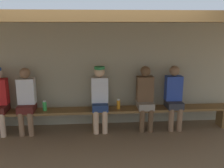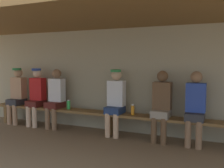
# 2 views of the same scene
# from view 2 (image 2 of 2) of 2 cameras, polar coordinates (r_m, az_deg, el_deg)

# --- Properties ---
(ground_plane) EXTENTS (24.00, 24.00, 0.00)m
(ground_plane) POSITION_cam_2_polar(r_m,az_deg,el_deg) (4.14, -9.80, -16.40)
(ground_plane) COLOR brown
(back_wall) EXTENTS (8.00, 0.20, 2.20)m
(back_wall) POSITION_cam_2_polar(r_m,az_deg,el_deg) (5.64, 1.40, 0.88)
(back_wall) COLOR tan
(back_wall) RESTS_ON ground
(dugout_roof) EXTENTS (8.00, 2.80, 0.12)m
(dugout_roof) POSITION_cam_2_polar(r_m,az_deg,el_deg) (4.52, -5.14, 14.61)
(dugout_roof) COLOR brown
(dugout_roof) RESTS_ON back_wall
(bench) EXTENTS (6.00, 0.36, 0.46)m
(bench) POSITION_cam_2_polar(r_m,az_deg,el_deg) (5.33, -0.49, -7.11)
(bench) COLOR brown
(bench) RESTS_ON ground
(player_in_red) EXTENTS (0.34, 0.42, 1.34)m
(player_in_red) POSITION_cam_2_polar(r_m,az_deg,el_deg) (5.22, 0.75, -3.36)
(player_in_red) COLOR navy
(player_in_red) RESTS_ON ground
(player_in_white) EXTENTS (0.34, 0.42, 1.34)m
(player_in_white) POSITION_cam_2_polar(r_m,az_deg,el_deg) (5.95, -12.39, -2.61)
(player_in_white) COLOR #591E19
(player_in_white) RESTS_ON ground
(player_in_blue) EXTENTS (0.34, 0.42, 1.34)m
(player_in_blue) POSITION_cam_2_polar(r_m,az_deg,el_deg) (4.83, 17.94, -4.48)
(player_in_blue) COLOR #333338
(player_in_blue) RESTS_ON ground
(player_middle) EXTENTS (0.34, 0.42, 1.34)m
(player_middle) POSITION_cam_2_polar(r_m,az_deg,el_deg) (6.68, -20.25, -1.84)
(player_middle) COLOR #333338
(player_middle) RESTS_ON ground
(player_shirtless_tan) EXTENTS (0.34, 0.42, 1.34)m
(player_shirtless_tan) POSITION_cam_2_polar(r_m,az_deg,el_deg) (4.93, 10.87, -4.14)
(player_shirtless_tan) COLOR gray
(player_shirtless_tan) RESTS_ON ground
(player_with_sunglasses) EXTENTS (0.34, 0.42, 1.34)m
(player_with_sunglasses) POSITION_cam_2_polar(r_m,az_deg,el_deg) (6.28, -16.37, -2.14)
(player_with_sunglasses) COLOR #591E19
(player_with_sunglasses) RESTS_ON ground
(water_bottle_blue) EXTENTS (0.08, 0.08, 0.21)m
(water_bottle_blue) POSITION_cam_2_polar(r_m,az_deg,el_deg) (5.77, -9.58, -4.51)
(water_bottle_blue) COLOR green
(water_bottle_blue) RESTS_ON bench
(water_bottle_green) EXTENTS (0.07, 0.07, 0.21)m
(water_bottle_green) POSITION_cam_2_polar(r_m,az_deg,el_deg) (5.09, 4.59, -5.71)
(water_bottle_green) COLOR orange
(water_bottle_green) RESTS_ON bench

